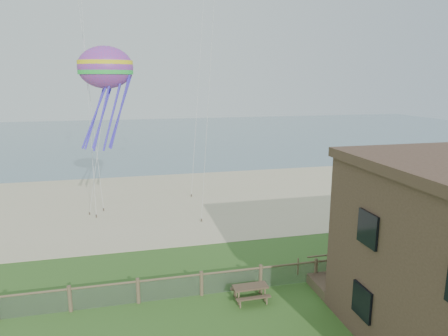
# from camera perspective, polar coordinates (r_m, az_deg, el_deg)

# --- Properties ---
(sand_beach) EXTENTS (72.00, 20.00, 0.02)m
(sand_beach) POSITION_cam_1_polar(r_m,az_deg,el_deg) (35.05, -7.88, -4.70)
(sand_beach) COLOR #BEB289
(sand_beach) RESTS_ON ground
(ocean) EXTENTS (160.00, 68.00, 0.02)m
(ocean) POSITION_cam_1_polar(r_m,az_deg,el_deg) (78.13, -11.08, 4.59)
(ocean) COLOR slate
(ocean) RESTS_ON ground
(chainlink_fence) EXTENTS (36.20, 0.20, 1.25)m
(chainlink_fence) POSITION_cam_1_polar(r_m,az_deg,el_deg) (20.12, -3.24, -16.33)
(chainlink_fence) COLOR brown
(chainlink_fence) RESTS_ON ground
(motel_deck) EXTENTS (15.00, 2.00, 0.50)m
(motel_deck) POSITION_cam_1_polar(r_m,az_deg,el_deg) (24.99, 28.93, -12.76)
(motel_deck) COLOR brown
(motel_deck) RESTS_ON ground
(picnic_table) EXTENTS (1.67, 1.27, 0.70)m
(picnic_table) POSITION_cam_1_polar(r_m,az_deg,el_deg) (19.82, 3.77, -17.49)
(picnic_table) COLOR brown
(picnic_table) RESTS_ON ground
(octopus_kite) EXTENTS (4.27, 3.70, 7.36)m
(octopus_kite) POSITION_cam_1_polar(r_m,az_deg,el_deg) (28.24, -16.35, 9.78)
(octopus_kite) COLOR #F52658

